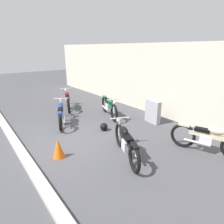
{
  "coord_description": "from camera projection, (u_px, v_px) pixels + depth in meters",
  "views": [
    {
      "loc": [
        5.42,
        -2.43,
        2.83
      ],
      "look_at": [
        -0.05,
        1.76,
        0.55
      ],
      "focal_mm": 31.16,
      "sensor_mm": 36.0,
      "label": 1
    }
  ],
  "objects": [
    {
      "name": "curb_strip",
      "position": [
        21.0,
        151.0,
        5.48
      ],
      "size": [
        18.0,
        0.24,
        0.12
      ],
      "primitive_type": "cube",
      "color": "#B7B2A8",
      "rests_on": "ground_plane"
    },
    {
      "name": "motorcycle_cream",
      "position": [
        209.0,
        139.0,
        5.35
      ],
      "size": [
        2.0,
        0.86,
        0.93
      ],
      "rotation": [
        0.0,
        0.0,
        0.32
      ],
      "color": "black",
      "rests_on": "ground_plane"
    },
    {
      "name": "motorcycle_blue",
      "position": [
        61.0,
        114.0,
        7.43
      ],
      "size": [
        1.84,
        1.01,
        0.89
      ],
      "rotation": [
        0.0,
        0.0,
        2.69
      ],
      "color": "black",
      "rests_on": "ground_plane"
    },
    {
      "name": "helmet",
      "position": [
        104.0,
        127.0,
        6.96
      ],
      "size": [
        0.28,
        0.28,
        0.28
      ],
      "primitive_type": "sphere",
      "color": "black",
      "rests_on": "ground_plane"
    },
    {
      "name": "building_wall",
      "position": [
        158.0,
        80.0,
        8.35
      ],
      "size": [
        18.0,
        0.3,
        3.04
      ],
      "primitive_type": "cube",
      "color": "beige",
      "rests_on": "ground_plane"
    },
    {
      "name": "traffic_cone",
      "position": [
        58.0,
        148.0,
        5.2
      ],
      "size": [
        0.32,
        0.32,
        0.55
      ],
      "primitive_type": "cone",
      "color": "orange",
      "rests_on": "ground_plane"
    },
    {
      "name": "motorcycle_maroon",
      "position": [
        68.0,
        100.0,
        9.34
      ],
      "size": [
        1.9,
        0.92,
        0.9
      ],
      "rotation": [
        0.0,
        0.0,
        2.77
      ],
      "color": "black",
      "rests_on": "ground_plane"
    },
    {
      "name": "motorcycle_black",
      "position": [
        126.0,
        142.0,
        5.18
      ],
      "size": [
        1.89,
        0.99,
        0.91
      ],
      "rotation": [
        0.0,
        0.0,
        2.72
      ],
      "color": "black",
      "rests_on": "ground_plane"
    },
    {
      "name": "stone_marker",
      "position": [
        153.0,
        112.0,
        7.62
      ],
      "size": [
        0.68,
        0.25,
        0.89
      ],
      "primitive_type": "cube",
      "rotation": [
        0.0,
        0.0,
        -0.08
      ],
      "color": "#9E9EA3",
      "rests_on": "ground_plane"
    },
    {
      "name": "motorcycle_green",
      "position": [
        109.0,
        106.0,
        8.3
      ],
      "size": [
        2.0,
        0.9,
        0.94
      ],
      "rotation": [
        0.0,
        0.0,
        -0.34
      ],
      "color": "black",
      "rests_on": "ground_plane"
    },
    {
      "name": "ground_plane",
      "position": [
        71.0,
        138.0,
        6.38
      ],
      "size": [
        40.0,
        40.0,
        0.0
      ],
      "primitive_type": "plane",
      "color": "#47474C"
    }
  ]
}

